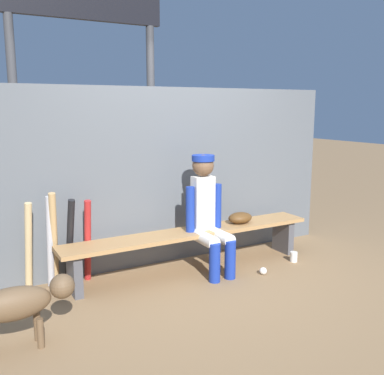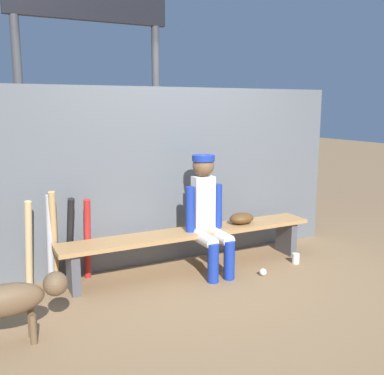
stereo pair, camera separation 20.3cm
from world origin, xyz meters
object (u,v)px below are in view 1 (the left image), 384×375
Objects in this scene: bat_wood_tan at (54,240)px; cup_on_bench at (217,220)px; dog at (21,303)px; scoreboard at (89,19)px; bat_aluminum_silver at (50,242)px; baseball at (263,271)px; cup_on_ground at (294,257)px; bat_aluminum_black at (70,241)px; bat_wood_natural at (29,247)px; bat_aluminum_red at (88,241)px; player_seated at (208,211)px; baseball_glove at (240,218)px; dugout_bench at (192,239)px.

bat_wood_tan is 1.68m from cup_on_bench.
scoreboard is at bearing 60.88° from dog.
cup_on_bench is at bearing -7.01° from bat_aluminum_silver.
cup_on_ground reaches higher than baseball.
bat_aluminum_black is 1.00× the size of bat_wood_natural.
bat_aluminum_silver is 1.71m from cup_on_bench.
bat_aluminum_red reaches higher than dog.
baseball_glove is at bearing 12.29° from player_seated.
scoreboard is (-0.56, 1.44, 2.33)m from dugout_bench.
bat_wood_tan is at bearing -122.98° from scoreboard.
baseball_glove is 1.64m from bat_aluminum_red.
baseball is 0.09× the size of dog.
bat_aluminum_black is at bearing 171.30° from baseball_glove.
baseball is (0.57, -0.46, -0.30)m from dugout_bench.
dugout_bench is at bearing 141.21° from player_seated.
dugout_bench is 3.22× the size of bat_aluminum_black.
bat_aluminum_black is 0.22× the size of scoreboard.
bat_aluminum_black is 7.72× the size of cup_on_bench.
bat_aluminum_black is (-1.18, 0.27, 0.08)m from dugout_bench.
bat_aluminum_red is 11.13× the size of baseball.
baseball is at bearing -18.49° from bat_wood_natural.
bat_aluminum_black is at bearing 4.99° from bat_aluminum_silver.
bat_aluminum_black is 7.72× the size of cup_on_ground.
bat_wood_natural is 1.01× the size of dog.
cup_on_bench is 0.13× the size of dog.
baseball is 0.67× the size of cup_on_ground.
bat_aluminum_black is at bearing 7.56° from bat_wood_tan.
baseball_glove reaches higher than dog.
bat_wood_natural is 1.90m from cup_on_bench.
bat_aluminum_black is at bearing 159.90° from bat_aluminum_red.
bat_wood_tan reaches higher than bat_aluminum_black.
dog is (-2.11, -0.78, -0.14)m from cup_on_bench.
bat_wood_natural is at bearing 161.51° from baseball.
bat_aluminum_red is 2.22m from cup_on_ground.
dugout_bench is at bearing -10.64° from bat_aluminum_silver.
bat_wood_natural is (-1.56, 0.25, 0.09)m from dugout_bench.
bat_aluminum_black reaches higher than cup_on_bench.
bat_wood_natural is at bearing -179.30° from bat_wood_tan.
bat_aluminum_red reaches higher than cup_on_bench.
scoreboard is at bearing 55.76° from bat_aluminum_silver.
dog is at bearing -161.60° from player_seated.
dog is (-0.21, -0.98, -0.09)m from bat_wood_natural.
baseball is at bearing 6.65° from dog.
bat_wood_tan is at bearing 166.28° from player_seated.
dugout_bench is 3.24× the size of dog.
baseball_glove is 0.27m from cup_on_bench.
scoreboard is 4.51× the size of dog.
baseball_glove is 0.33× the size of dog.
bat_aluminum_silver reaches higher than bat_aluminum_black.
player_seated is 1.30× the size of bat_wood_tan.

